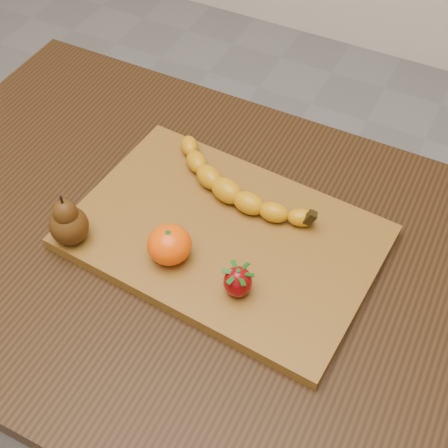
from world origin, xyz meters
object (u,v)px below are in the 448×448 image
at_px(pear, 67,218).
at_px(mandarin, 169,245).
at_px(table, 183,277).
at_px(cutting_board, 224,237).

xyz_separation_m(pear, mandarin, (0.15, 0.04, -0.02)).
bearing_deg(table, cutting_board, 25.71).
bearing_deg(pear, cutting_board, 29.40).
height_order(table, cutting_board, cutting_board).
bearing_deg(mandarin, pear, -166.24).
height_order(pear, mandarin, pear).
height_order(table, pear, pear).
height_order(cutting_board, mandarin, mandarin).
bearing_deg(table, pear, -149.00).
bearing_deg(pear, table, 31.00).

